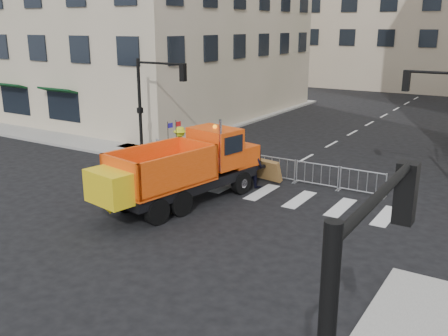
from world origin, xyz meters
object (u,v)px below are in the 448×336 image
Objects in this scene: plow_truck at (182,168)px; cop_c at (240,157)px; cop_b at (254,166)px; cop_a at (241,159)px; worker at (180,145)px.

plow_truck reaches higher than cop_c.
cop_b is 0.93× the size of cop_c.
cop_b is at bearing 133.29° from cop_a.
worker reaches higher than cop_a.
plow_truck is 4.85× the size of cop_a.
cop_a is at bearing 7.50° from plow_truck.
cop_a is (0.23, 4.37, -0.59)m from plow_truck.
cop_c is 1.04× the size of worker.
cop_a is at bearing -17.02° from cop_b.
cop_c is at bearing -18.77° from cop_b.
cop_b is (1.35, 3.61, -0.61)m from plow_truck.
plow_truck reaches higher than worker.
worker reaches higher than cop_c.
cop_b is (1.12, -0.76, -0.02)m from cop_a.
worker is (-3.79, 0.23, 0.16)m from cop_a.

